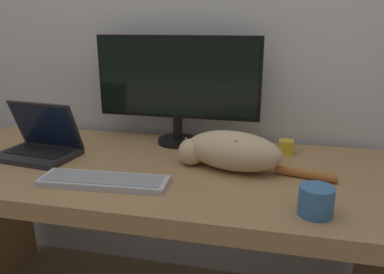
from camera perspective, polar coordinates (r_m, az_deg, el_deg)
name	(u,v)px	position (r m, az deg, el deg)	size (l,w,h in m)	color
wall_back	(181,6)	(1.73, -1.68, 19.37)	(6.40, 0.06, 2.60)	silver
desk	(154,198)	(1.46, -5.82, -9.22)	(1.76, 0.76, 0.72)	#A37A4C
monitor	(177,84)	(1.59, -2.26, 8.10)	(0.70, 0.17, 0.46)	black
laptop	(40,145)	(1.59, -22.17, -1.17)	(0.32, 0.24, 0.21)	#232326
external_keyboard	(104,181)	(1.26, -13.28, -6.52)	(0.43, 0.15, 0.02)	#BCBCC1
cat	(231,150)	(1.34, 5.94, -2.03)	(0.56, 0.24, 0.14)	#D1B284
coffee_mug	(316,201)	(1.09, 18.37, -9.23)	(0.10, 0.10, 0.08)	teal
small_toy	(286,147)	(1.55, 14.12, -1.50)	(0.06, 0.06, 0.06)	gold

